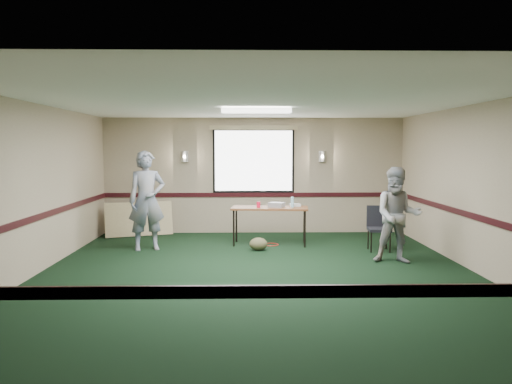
{
  "coord_description": "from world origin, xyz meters",
  "views": [
    {
      "loc": [
        -0.19,
        -7.7,
        1.99
      ],
      "look_at": [
        0.0,
        1.3,
        1.2
      ],
      "focal_mm": 35.0,
      "sensor_mm": 36.0,
      "label": 1
    }
  ],
  "objects_px": {
    "projector": "(277,205)",
    "conference_chair": "(378,224)",
    "person_right": "(398,215)",
    "folding_table": "(270,210)",
    "person_left": "(147,201)"
  },
  "relations": [
    {
      "from": "projector",
      "to": "conference_chair",
      "type": "distance_m",
      "value": 2.07
    },
    {
      "from": "folding_table",
      "to": "projector",
      "type": "relative_size",
      "value": 5.47
    },
    {
      "from": "folding_table",
      "to": "person_right",
      "type": "height_order",
      "value": "person_right"
    },
    {
      "from": "folding_table",
      "to": "projector",
      "type": "height_order",
      "value": "projector"
    },
    {
      "from": "projector",
      "to": "conference_chair",
      "type": "height_order",
      "value": "projector"
    },
    {
      "from": "projector",
      "to": "person_left",
      "type": "height_order",
      "value": "person_left"
    },
    {
      "from": "conference_chair",
      "to": "person_left",
      "type": "relative_size",
      "value": 0.45
    },
    {
      "from": "conference_chair",
      "to": "person_right",
      "type": "height_order",
      "value": "person_right"
    },
    {
      "from": "person_left",
      "to": "person_right",
      "type": "height_order",
      "value": "person_left"
    },
    {
      "from": "folding_table",
      "to": "person_left",
      "type": "bearing_deg",
      "value": -163.85
    },
    {
      "from": "person_right",
      "to": "folding_table",
      "type": "bearing_deg",
      "value": 153.37
    },
    {
      "from": "folding_table",
      "to": "conference_chair",
      "type": "relative_size",
      "value": 1.87
    },
    {
      "from": "folding_table",
      "to": "person_left",
      "type": "distance_m",
      "value": 2.49
    },
    {
      "from": "projector",
      "to": "conference_chair",
      "type": "bearing_deg",
      "value": 8.18
    },
    {
      "from": "folding_table",
      "to": "conference_chair",
      "type": "distance_m",
      "value": 2.2
    }
  ]
}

